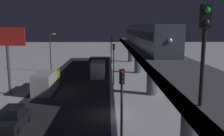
% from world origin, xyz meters
% --- Properties ---
extents(ground_plane, '(240.00, 240.00, 0.00)m').
position_xyz_m(ground_plane, '(0.00, 0.00, 0.00)').
color(ground_plane, white).
extents(avenue_asphalt, '(11.00, 93.31, 0.01)m').
position_xyz_m(avenue_asphalt, '(5.21, 0.00, 0.00)').
color(avenue_asphalt, '#28282D').
rests_on(avenue_asphalt, ground_plane).
extents(elevated_railway, '(5.00, 93.31, 5.81)m').
position_xyz_m(elevated_railway, '(-5.77, 0.00, 5.03)').
color(elevated_railway, slate).
rests_on(elevated_railway, ground_plane).
extents(subway_train, '(2.94, 36.87, 3.40)m').
position_xyz_m(subway_train, '(-5.87, -17.36, 7.59)').
color(subway_train, '#4C5160').
rests_on(subway_train, elevated_railway).
extents(rail_signal, '(0.36, 0.41, 4.00)m').
position_xyz_m(rail_signal, '(-3.77, 14.64, 8.54)').
color(rail_signal, black).
rests_on(rail_signal, elevated_railway).
extents(sedan_black, '(1.91, 4.50, 1.97)m').
position_xyz_m(sedan_black, '(8.41, 3.19, 0.78)').
color(sedan_black, black).
rests_on(sedan_black, ground_plane).
extents(box_truck, '(2.40, 7.40, 2.80)m').
position_xyz_m(box_truck, '(1.81, -20.30, 1.35)').
color(box_truck, black).
rests_on(box_truck, ground_plane).
extents(delivery_van, '(2.40, 7.40, 2.80)m').
position_xyz_m(delivery_van, '(8.61, -9.54, 1.35)').
color(delivery_van, gold).
rests_on(delivery_van, ground_plane).
extents(traffic_light_near, '(0.32, 0.44, 6.40)m').
position_xyz_m(traffic_light_near, '(-0.89, 9.36, 4.20)').
color(traffic_light_near, '#2D2D2D').
rests_on(traffic_light_near, ground_plane).
extents(traffic_light_mid, '(0.32, 0.44, 6.40)m').
position_xyz_m(traffic_light_mid, '(-0.89, -13.06, 4.20)').
color(traffic_light_mid, '#2D2D2D').
rests_on(traffic_light_mid, ground_plane).
extents(traffic_light_far, '(0.32, 0.44, 6.40)m').
position_xyz_m(traffic_light_far, '(-0.89, -35.49, 4.20)').
color(traffic_light_far, '#2D2D2D').
rests_on(traffic_light_far, ground_plane).
extents(traffic_light_distant, '(0.32, 0.44, 6.40)m').
position_xyz_m(traffic_light_distant, '(-0.89, -57.91, 4.20)').
color(traffic_light_distant, '#2D2D2D').
rests_on(traffic_light_distant, ground_plane).
extents(commercial_billboard, '(4.80, 0.36, 8.90)m').
position_xyz_m(commercial_billboard, '(13.17, -8.23, 6.83)').
color(commercial_billboard, '#4C4C51').
rests_on(commercial_billboard, ground_plane).
extents(street_lamp_far, '(1.35, 0.44, 7.65)m').
position_xyz_m(street_lamp_far, '(11.28, -25.00, 4.81)').
color(street_lamp_far, '#38383D').
rests_on(street_lamp_far, ground_plane).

